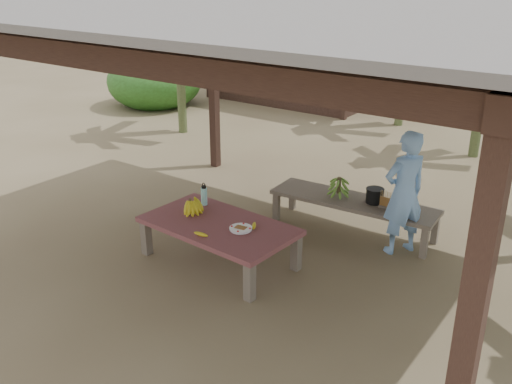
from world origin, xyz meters
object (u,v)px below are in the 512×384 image
Objects in this scene: cooking_pot at (375,196)px; woman at (404,193)px; plate at (241,229)px; work_table at (219,228)px; ripe_banana_bunch at (190,205)px; bench at (353,204)px; water_flask at (204,196)px.

woman is (0.47, -0.24, 0.23)m from cooking_pot.
plate is 1.19× the size of cooking_pot.
work_table is 6.05× the size of ripe_banana_bunch.
plate is at bearing -3.56° from ripe_banana_bunch.
work_table is 1.20× the size of woman.
ripe_banana_bunch reaches higher than work_table.
bench is 0.84m from woman.
cooking_pot is at bearing 10.71° from bench.
work_table is 8.37× the size of cooking_pot.
plate is (0.32, 0.01, 0.08)m from work_table.
bench is 1.78m from plate.
water_flask is at bearing -29.36° from woman.
bench is (0.89, 1.68, -0.04)m from work_table.
work_table is 0.52m from ripe_banana_bunch.
woman reaches higher than bench.
work_table is 0.83× the size of bench.
cooking_pot reaches higher than bench.
woman is (0.73, -0.17, 0.38)m from bench.
cooking_pot is at bearing 40.68° from water_flask.
woman reaches higher than ripe_banana_bunch.
ripe_banana_bunch is at bearing -23.96° from woman.
plate is at bearing -9.45° from woman.
plate is at bearing -21.25° from water_flask.
woman reaches higher than plate.
bench is 0.31m from cooking_pot.
plate is (-0.57, -1.68, 0.12)m from bench.
bench is at bearing -165.61° from cooking_pot.
water_flask reaches higher than bench.
bench is 1.96m from water_flask.
water_flask reaches higher than plate.
cooking_pot is at bearing 64.39° from plate.
water_flask is 1.33× the size of cooking_pot.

